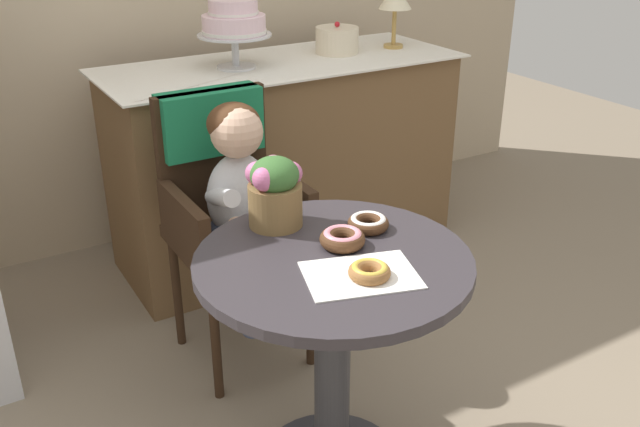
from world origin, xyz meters
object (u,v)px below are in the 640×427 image
(donut_front, at_px, (369,271))
(flower_vase, at_px, (275,189))
(donut_side, at_px, (368,222))
(tiered_cake_stand, at_px, (234,22))
(seated_child, at_px, (243,191))
(wicker_chair, at_px, (225,185))
(cafe_table, at_px, (333,326))
(round_layer_cake, at_px, (337,40))
(donut_mid, at_px, (342,238))

(donut_front, relative_size, flower_vase, 0.52)
(donut_side, bearing_deg, tiered_cake_stand, 82.15)
(seated_child, distance_m, donut_side, 0.53)
(wicker_chair, height_order, donut_side, wicker_chair)
(cafe_table, bearing_deg, wicker_chair, 88.08)
(wicker_chair, bearing_deg, seated_child, -96.56)
(round_layer_cake, bearing_deg, donut_side, -118.48)
(donut_side, xyz_separation_m, round_layer_cake, (0.67, 1.24, 0.22))
(cafe_table, distance_m, donut_side, 0.30)
(wicker_chair, xyz_separation_m, seated_child, (-0.00, -0.16, 0.04))
(cafe_table, distance_m, donut_mid, 0.24)
(wicker_chair, bearing_deg, round_layer_cake, 28.63)
(seated_child, relative_size, donut_side, 6.35)
(cafe_table, distance_m, tiered_cake_stand, 1.46)
(donut_side, bearing_deg, cafe_table, -152.48)
(seated_child, height_order, flower_vase, seated_child)
(seated_child, xyz_separation_m, donut_mid, (0.03, -0.56, 0.07))
(cafe_table, relative_size, donut_front, 6.94)
(wicker_chair, relative_size, flower_vase, 4.77)
(donut_mid, bearing_deg, round_layer_cake, 58.56)
(cafe_table, height_order, wicker_chair, wicker_chair)
(flower_vase, bearing_deg, donut_front, -81.34)
(wicker_chair, relative_size, tiered_cake_stand, 3.18)
(donut_front, bearing_deg, donut_side, 56.28)
(donut_mid, distance_m, round_layer_cake, 1.53)
(seated_child, bearing_deg, donut_front, -90.52)
(flower_vase, bearing_deg, donut_side, -37.19)
(round_layer_cake, bearing_deg, flower_vase, -129.01)
(flower_vase, bearing_deg, wicker_chair, 82.84)
(flower_vase, height_order, round_layer_cake, round_layer_cake)
(cafe_table, relative_size, donut_side, 6.29)
(cafe_table, height_order, flower_vase, flower_vase)
(donut_front, xyz_separation_m, flower_vase, (-0.06, 0.38, 0.09))
(cafe_table, xyz_separation_m, tiered_cake_stand, (0.33, 1.30, 0.57))
(donut_front, height_order, tiered_cake_stand, tiered_cake_stand)
(donut_mid, bearing_deg, wicker_chair, 92.13)
(cafe_table, xyz_separation_m, round_layer_cake, (0.84, 1.33, 0.45))
(cafe_table, height_order, donut_mid, donut_mid)
(tiered_cake_stand, xyz_separation_m, round_layer_cake, (0.51, 0.03, -0.13))
(donut_front, xyz_separation_m, donut_side, (0.15, 0.22, 0.00))
(donut_front, distance_m, tiered_cake_stand, 1.51)
(wicker_chair, height_order, donut_front, wicker_chair)
(cafe_table, height_order, round_layer_cake, round_layer_cake)
(round_layer_cake, bearing_deg, seated_child, -138.14)
(cafe_table, distance_m, wicker_chair, 0.77)
(donut_front, height_order, flower_vase, flower_vase)
(wicker_chair, xyz_separation_m, donut_front, (-0.01, -0.89, 0.10))
(cafe_table, bearing_deg, tiered_cake_stand, 75.59)
(seated_child, bearing_deg, cafe_table, -92.42)
(donut_mid, bearing_deg, flower_vase, 113.96)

